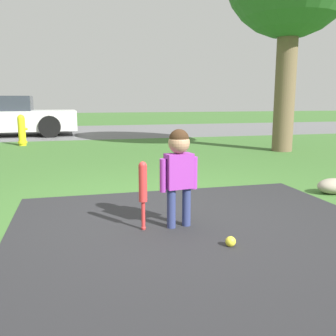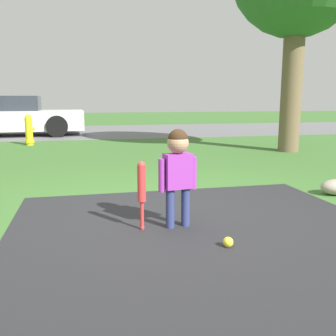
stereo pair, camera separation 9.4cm
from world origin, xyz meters
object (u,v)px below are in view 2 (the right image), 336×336
object	(u,v)px
child	(178,164)
baseball_bat	(142,186)
fire_hydrant	(29,130)
parked_car	(12,117)
sports_ball	(228,242)

from	to	relation	value
child	baseball_bat	size ratio (longest dim) A/B	1.44
baseball_bat	fire_hydrant	world-z (taller)	fire_hydrant
child	fire_hydrant	bearing A→B (deg)	98.52
fire_hydrant	parked_car	size ratio (longest dim) A/B	0.18
baseball_bat	sports_ball	world-z (taller)	baseball_bat
parked_car	child	bearing A→B (deg)	-74.44
child	parked_car	xyz separation A→B (m)	(-3.05, 9.73, 0.02)
child	baseball_bat	bearing A→B (deg)	171.37
baseball_bat	parked_car	distance (m)	10.10
baseball_bat	parked_car	xyz separation A→B (m)	(-2.72, 9.73, 0.20)
sports_ball	parked_car	bearing A→B (deg)	107.91
child	parked_car	bearing A→B (deg)	98.52
child	parked_car	world-z (taller)	parked_car
fire_hydrant	parked_car	world-z (taller)	parked_car
sports_ball	baseball_bat	bearing A→B (deg)	137.59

